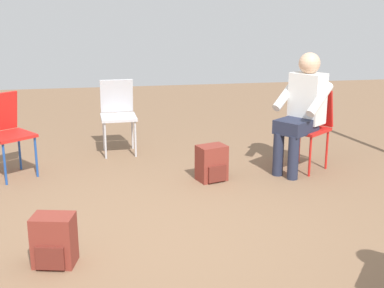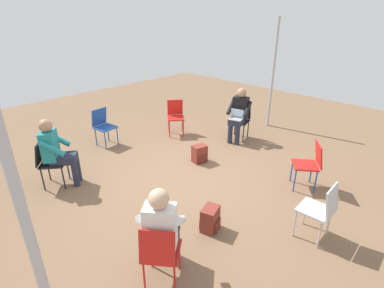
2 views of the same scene
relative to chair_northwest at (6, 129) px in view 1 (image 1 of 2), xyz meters
name	(u,v)px [view 1 (image 1 of 2)]	position (x,y,z in m)	size (l,w,h in m)	color
ground_plane	(146,242)	(1.25, -1.79, -0.50)	(14.16, 14.16, 0.00)	brown
chair_northwest	(6,129)	(0.00, 0.00, 0.00)	(0.57, 0.58, 0.85)	red
chair_north	(118,111)	(1.14, 0.66, 0.00)	(0.42, 0.45, 0.85)	#B7B7BC
chair_northeast	(310,123)	(3.12, -0.27, 0.00)	(0.58, 0.58, 0.85)	red
person_in_white	(302,107)	(2.99, -0.37, 0.20)	(0.63, 0.63, 1.24)	#23283D
backpack_near_laptop_user	(212,165)	(2.02, -0.49, -0.34)	(0.33, 0.30, 0.36)	maroon
backpack_by_empty_chair	(54,243)	(0.60, -2.01, -0.34)	(0.32, 0.29, 0.36)	maroon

